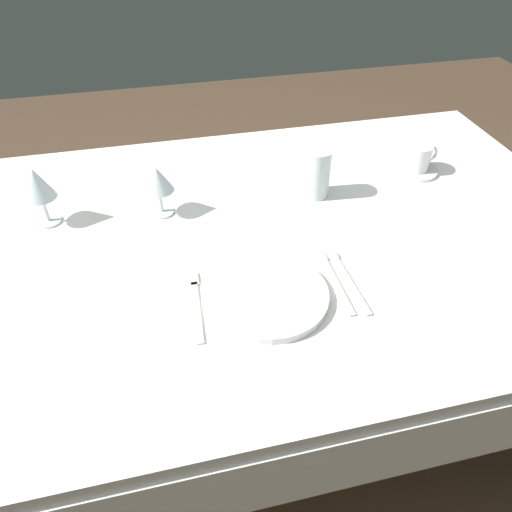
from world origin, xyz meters
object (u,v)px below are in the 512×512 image
object	(u,v)px
spoon_soup	(331,274)
coffee_cup_left	(417,156)
fork_outer	(196,303)
wine_glass_left	(158,181)
dinner_plate	(269,296)
wine_glass_centre	(37,185)
spoon_dessert	(344,273)
drink_tumbler	(316,176)

from	to	relation	value
spoon_soup	coffee_cup_left	world-z (taller)	coffee_cup_left
fork_outer	wine_glass_left	bearing A→B (deg)	96.86
dinner_plate	spoon_soup	distance (m)	0.16
spoon_soup	wine_glass_centre	world-z (taller)	wine_glass_centre
dinner_plate	spoon_dessert	xyz separation A→B (m)	(0.19, 0.04, -0.01)
wine_glass_left	coffee_cup_left	bearing A→B (deg)	3.67
wine_glass_centre	wine_glass_left	distance (m)	0.29
coffee_cup_left	drink_tumbler	distance (m)	0.33
spoon_soup	coffee_cup_left	size ratio (longest dim) A/B	1.97
wine_glass_left	drink_tumbler	xyz separation A→B (m)	(0.42, -0.01, -0.04)
spoon_soup	spoon_dessert	bearing A→B (deg)	-7.22
dinner_plate	coffee_cup_left	distance (m)	0.69
spoon_dessert	coffee_cup_left	distance (m)	0.53
fork_outer	coffee_cup_left	xyz separation A→B (m)	(0.71, 0.40, 0.04)
dinner_plate	fork_outer	distance (m)	0.15
fork_outer	coffee_cup_left	bearing A→B (deg)	29.41
fork_outer	wine_glass_centre	size ratio (longest dim) A/B	1.33
dinner_plate	spoon_dessert	size ratio (longest dim) A/B	1.18
dinner_plate	wine_glass_left	xyz separation A→B (m)	(-0.19, 0.37, 0.09)
dinner_plate	coffee_cup_left	size ratio (longest dim) A/B	2.40
wine_glass_centre	spoon_dessert	bearing A→B (deg)	-28.22
dinner_plate	fork_outer	world-z (taller)	dinner_plate
dinner_plate	fork_outer	bearing A→B (deg)	172.24
spoon_dessert	drink_tumbler	xyz separation A→B (m)	(0.04, 0.33, 0.06)
fork_outer	wine_glass_left	size ratio (longest dim) A/B	1.53
wine_glass_centre	fork_outer	bearing A→B (deg)	-48.72
fork_outer	dinner_plate	bearing A→B (deg)	-7.76
drink_tumbler	dinner_plate	bearing A→B (deg)	-121.68
coffee_cup_left	drink_tumbler	size ratio (longest dim) A/B	0.78
spoon_soup	drink_tumbler	xyz separation A→B (m)	(0.07, 0.32, 0.06)
drink_tumbler	fork_outer	bearing A→B (deg)	-137.76
fork_outer	drink_tumbler	size ratio (longest dim) A/B	1.53
dinner_plate	spoon_dessert	world-z (taller)	dinner_plate
dinner_plate	drink_tumbler	xyz separation A→B (m)	(0.22, 0.36, 0.05)
dinner_plate	fork_outer	size ratio (longest dim) A/B	1.23
spoon_soup	spoon_dessert	distance (m)	0.03
fork_outer	wine_glass_centre	xyz separation A→B (m)	(-0.33, 0.37, 0.11)
wine_glass_centre	coffee_cup_left	bearing A→B (deg)	1.30
spoon_soup	wine_glass_centre	distance (m)	0.74
dinner_plate	spoon_dessert	distance (m)	0.19
spoon_soup	wine_glass_left	world-z (taller)	wine_glass_left
dinner_plate	wine_glass_centre	size ratio (longest dim) A/B	1.64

